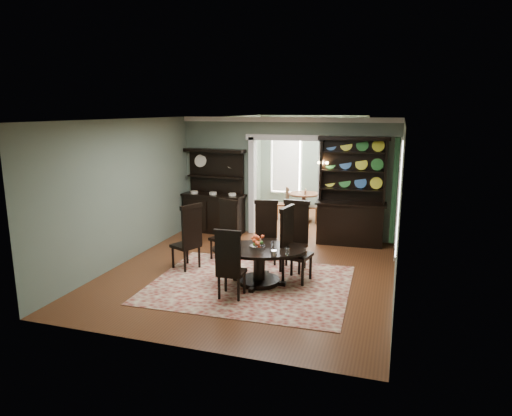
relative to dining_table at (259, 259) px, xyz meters
The scene contains 19 objects.
room 1.25m from the dining_table, 125.04° to the left, with size 5.51×6.01×3.01m.
parlor 6.08m from the dining_table, 93.29° to the left, with size 3.51×3.50×3.01m.
doorway_trim 3.65m from the dining_table, 95.69° to the left, with size 2.08×0.25×2.57m.
right_window 2.94m from the dining_table, 30.35° to the left, with size 0.15×1.47×2.12m.
wall_sconce 3.63m from the dining_table, 79.57° to the left, with size 0.27×0.21×0.21m.
rug 0.50m from the dining_table, 146.85° to the right, with size 3.61×2.95×0.01m, color maroon.
dining_table is the anchor object (origin of this frame).
centerpiece 0.28m from the dining_table, behind, with size 1.42×0.91×0.23m.
chair_far_left 1.70m from the dining_table, 132.48° to the left, with size 0.59×0.58×1.29m.
chair_far_mid 1.32m from the dining_table, 100.61° to the left, with size 0.60×0.58×1.32m.
chair_far_right 1.13m from the dining_table, 66.05° to the left, with size 0.55×0.53×1.41m.
chair_end_left 1.62m from the dining_table, 168.73° to the left, with size 0.64×0.65×1.36m.
chair_end_right 0.69m from the dining_table, 34.49° to the left, with size 0.59×0.61×1.42m.
chair_near 0.89m from the dining_table, 107.63° to the right, with size 0.48×0.45×1.25m.
sideboard 3.89m from the dining_table, 124.75° to the left, with size 1.71×0.73×2.19m.
welsh_dresser 3.46m from the dining_table, 67.34° to the left, with size 1.67×0.67×2.57m.
parlor_table 5.03m from the dining_table, 92.28° to the left, with size 0.89×0.89×0.82m.
parlor_chair_left 5.18m from the dining_table, 99.10° to the left, with size 0.45×0.44×0.94m.
parlor_chair_right 4.96m from the dining_table, 90.34° to the left, with size 0.41×0.40×0.95m.
Camera 1 is at (2.70, -8.12, 3.19)m, focal length 32.00 mm.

